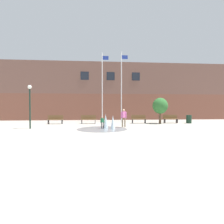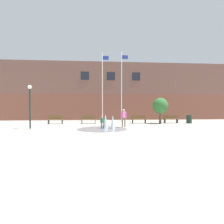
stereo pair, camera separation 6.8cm
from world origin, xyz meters
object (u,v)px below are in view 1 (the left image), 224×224
object	(u,v)px
park_bench_under_left_flagpole	(88,119)
street_tree_near_building	(160,106)
child_running	(102,121)
trash_can	(189,119)
park_bench_under_right_flagpole	(139,119)
flagpole_right	(122,85)
park_bench_far_left	(55,119)
lamp_post_left_lane	(30,100)
flagpole_left	(102,85)
park_bench_near_trashcan	(170,119)
adult_near_bench	(124,117)

from	to	relation	value
park_bench_under_left_flagpole	street_tree_near_building	world-z (taller)	street_tree_near_building
child_running	trash_can	xyz separation A→B (m)	(9.55, 3.94, -0.13)
park_bench_under_right_flagpole	street_tree_near_building	size ratio (longest dim) A/B	0.58
child_running	flagpole_right	size ratio (longest dim) A/B	0.12
park_bench_under_left_flagpole	child_running	distance (m)	4.60
park_bench_far_left	park_bench_under_right_flagpole	world-z (taller)	same
child_running	lamp_post_left_lane	bearing A→B (deg)	64.26
flagpole_left	trash_can	size ratio (longest dim) A/B	9.14
flagpole_left	trash_can	world-z (taller)	flagpole_left
flagpole_right	lamp_post_left_lane	distance (m)	10.59
trash_can	flagpole_right	bearing A→B (deg)	159.97
park_bench_under_right_flagpole	park_bench_under_left_flagpole	bearing A→B (deg)	179.80
park_bench_near_trashcan	trash_can	bearing A→B (deg)	-12.37
park_bench_near_trashcan	adult_near_bench	bearing A→B (deg)	-147.93
flagpole_right	flagpole_left	bearing A→B (deg)	180.00
park_bench_far_left	child_running	distance (m)	6.52
park_bench_under_left_flagpole	street_tree_near_building	distance (m)	7.78
flagpole_right	lamp_post_left_lane	bearing A→B (deg)	-143.63
park_bench_under_right_flagpole	flagpole_right	world-z (taller)	flagpole_right
child_running	trash_can	distance (m)	10.34
flagpole_right	trash_can	xyz separation A→B (m)	(7.05, -2.57, -3.98)
adult_near_bench	lamp_post_left_lane	bearing A→B (deg)	-31.84
park_bench_under_left_flagpole	flagpole_right	bearing A→B (deg)	28.75
park_bench_under_left_flagpole	child_running	world-z (taller)	child_running
flagpole_left	lamp_post_left_lane	xyz separation A→B (m)	(-6.07, -6.16, -2.01)
park_bench_far_left	park_bench_near_trashcan	xyz separation A→B (m)	(12.46, -0.05, 0.00)
flagpole_left	lamp_post_left_lane	size ratio (longest dim) A/B	2.32
park_bench_far_left	park_bench_under_right_flagpole	size ratio (longest dim) A/B	1.00
park_bench_far_left	adult_near_bench	world-z (taller)	adult_near_bench
park_bench_under_left_flagpole	park_bench_near_trashcan	bearing A→B (deg)	-0.27
park_bench_under_right_flagpole	flagpole_left	size ratio (longest dim) A/B	0.19
park_bench_near_trashcan	park_bench_far_left	bearing A→B (deg)	179.77
park_bench_far_left	park_bench_near_trashcan	distance (m)	12.46
park_bench_under_left_flagpole	lamp_post_left_lane	bearing A→B (deg)	-138.10
park_bench_under_left_flagpole	flagpole_right	distance (m)	5.91
trash_can	street_tree_near_building	bearing A→B (deg)	-178.24
street_tree_near_building	flagpole_right	bearing A→B (deg)	144.76
flagpole_left	child_running	bearing A→B (deg)	-91.79
flagpole_right	street_tree_near_building	bearing A→B (deg)	-35.24
park_bench_far_left	park_bench_under_left_flagpole	size ratio (longest dim) A/B	1.00
park_bench_under_right_flagpole	flagpole_right	xyz separation A→B (m)	(-1.58, 2.13, 3.95)
park_bench_under_right_flagpole	child_running	xyz separation A→B (m)	(-4.09, -4.38, 0.10)
park_bench_near_trashcan	adult_near_bench	xyz separation A→B (m)	(-5.78, -3.62, 0.45)
child_running	adult_near_bench	xyz separation A→B (m)	(1.88, 0.74, 0.35)
park_bench_far_left	lamp_post_left_lane	size ratio (longest dim) A/B	0.45
flagpole_left	street_tree_near_building	world-z (taller)	flagpole_left
park_bench_under_right_flagpole	park_bench_far_left	bearing A→B (deg)	179.82
park_bench_under_right_flagpole	lamp_post_left_lane	distance (m)	10.89
park_bench_under_right_flagpole	lamp_post_left_lane	xyz separation A→B (m)	(-9.95, -4.03, 1.87)
adult_near_bench	flagpole_right	distance (m)	6.78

